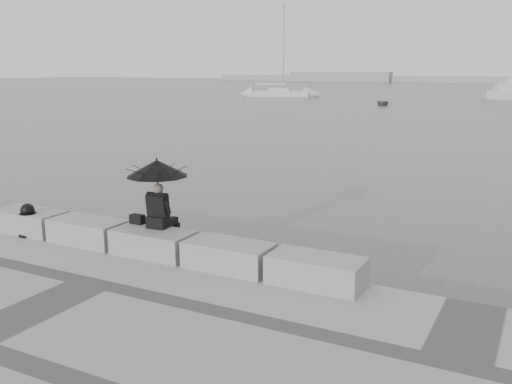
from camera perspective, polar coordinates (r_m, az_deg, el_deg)
The scene contains 12 objects.
ground at distance 11.90m, azimuth -8.74°, elevation -7.91°, with size 360.00×360.00×0.00m, color #414346.
stone_block_far_left at distance 13.62m, azimuth -21.63°, elevation -2.75°, with size 1.60×0.80×0.50m, color gray.
stone_block_left at distance 12.41m, azimuth -16.46°, elevation -3.80°, with size 1.60×0.80×0.50m, color gray.
stone_block_centre at distance 11.33m, azimuth -10.21°, elevation -5.02°, with size 1.60×0.80×0.50m, color gray.
stone_block_right at distance 10.41m, azimuth -2.74°, elevation -6.39°, with size 1.60×0.80×0.50m, color gray.
stone_block_far_right at distance 9.71m, azimuth 6.04°, elevation -7.86°, with size 1.60×0.80×0.50m, color gray.
seated_person at distance 11.21m, azimuth -9.87°, elevation 1.48°, with size 1.21×1.21×1.39m.
bag at distance 11.77m, azimuth -11.78°, elevation -2.68°, with size 0.29×0.17×0.19m, color black.
mooring_bollard at distance 13.33m, azimuth -21.79°, elevation -2.81°, with size 0.46×0.46×0.72m.
distant_landmass at distance 164.16m, azimuth 22.80°, elevation 10.31°, with size 180.00×8.00×2.80m.
sailboat_left at distance 82.40m, azimuth 2.36°, elevation 9.87°, with size 8.87×4.75×12.90m.
dinghy at distance 65.38m, azimuth 12.55°, elevation 8.71°, with size 3.01×1.27×0.51m, color slate.
Camera 1 is at (6.70, -8.95, 4.10)m, focal length 40.00 mm.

